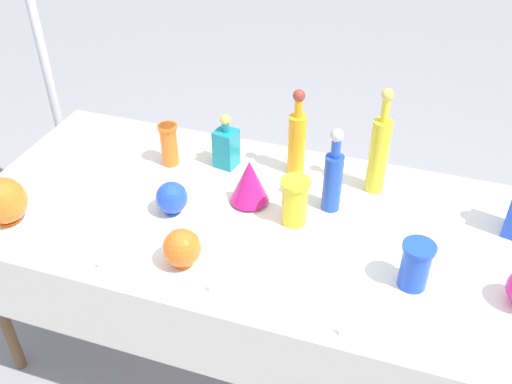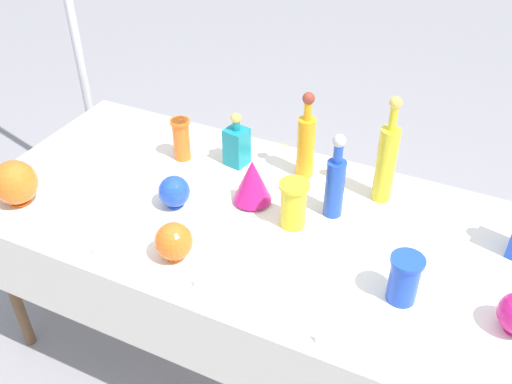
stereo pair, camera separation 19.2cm
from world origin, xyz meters
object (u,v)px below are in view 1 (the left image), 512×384
(tall_bottle_2, at_px, (333,177))
(round_bowl_0, at_px, (172,198))
(round_bowl_2, at_px, (182,248))
(fluted_vase_0, at_px, (249,181))
(square_decanter_1, at_px, (226,146))
(round_bowl_1, at_px, (3,201))
(slender_vase_0, at_px, (416,264))
(cardboard_box_behind_left, at_px, (225,181))
(tall_bottle_0, at_px, (297,140))
(slender_vase_1, at_px, (295,200))
(tall_bottle_1, at_px, (379,152))
(slender_vase_2, at_px, (169,143))
(canopy_pole, at_px, (45,64))

(tall_bottle_2, bearing_deg, round_bowl_0, -158.79)
(round_bowl_2, bearing_deg, fluted_vase_0, 75.91)
(square_decanter_1, height_order, round_bowl_1, square_decanter_1)
(square_decanter_1, relative_size, fluted_vase_0, 1.28)
(square_decanter_1, relative_size, slender_vase_0, 1.43)
(round_bowl_0, xyz_separation_m, round_bowl_1, (-0.51, -0.22, 0.02))
(slender_vase_0, distance_m, cardboard_box_behind_left, 1.70)
(tall_bottle_0, distance_m, slender_vase_1, 0.31)
(tall_bottle_1, height_order, square_decanter_1, tall_bottle_1)
(tall_bottle_2, relative_size, round_bowl_2, 2.45)
(tall_bottle_2, height_order, slender_vase_2, tall_bottle_2)
(fluted_vase_0, bearing_deg, slender_vase_2, 159.79)
(canopy_pole, bearing_deg, round_bowl_2, -39.47)
(tall_bottle_0, distance_m, fluted_vase_0, 0.27)
(square_decanter_1, relative_size, slender_vase_1, 1.30)
(fluted_vase_0, bearing_deg, tall_bottle_2, 11.83)
(fluted_vase_0, distance_m, round_bowl_1, 0.83)
(tall_bottle_1, height_order, cardboard_box_behind_left, tall_bottle_1)
(canopy_pole, bearing_deg, tall_bottle_2, -18.39)
(slender_vase_1, relative_size, fluted_vase_0, 0.98)
(slender_vase_2, distance_m, fluted_vase_0, 0.40)
(slender_vase_1, bearing_deg, round_bowl_1, -161.79)
(round_bowl_2, bearing_deg, round_bowl_0, 121.91)
(slender_vase_1, distance_m, round_bowl_2, 0.41)
(fluted_vase_0, bearing_deg, tall_bottle_1, 28.22)
(square_decanter_1, bearing_deg, round_bowl_1, -136.38)
(round_bowl_2, bearing_deg, slender_vase_2, 119.07)
(canopy_pole, bearing_deg, slender_vase_1, -23.72)
(square_decanter_1, distance_m, round_bowl_2, 0.57)
(fluted_vase_0, relative_size, canopy_pole, 0.08)
(slender_vase_0, xyz_separation_m, fluted_vase_0, (-0.59, 0.23, 0.01))
(square_decanter_1, bearing_deg, canopy_pole, 161.11)
(round_bowl_0, bearing_deg, square_decanter_1, 77.88)
(tall_bottle_0, distance_m, slender_vase_0, 0.68)
(tall_bottle_1, xyz_separation_m, tall_bottle_2, (-0.13, -0.16, -0.03))
(round_bowl_1, relative_size, round_bowl_2, 1.28)
(square_decanter_1, bearing_deg, tall_bottle_0, 8.97)
(tall_bottle_1, distance_m, slender_vase_0, 0.49)
(round_bowl_0, relative_size, round_bowl_1, 0.72)
(round_bowl_1, xyz_separation_m, cardboard_box_behind_left, (0.28, 1.26, -0.70))
(round_bowl_0, bearing_deg, slender_vase_2, 116.63)
(tall_bottle_2, height_order, cardboard_box_behind_left, tall_bottle_2)
(tall_bottle_2, relative_size, slender_vase_0, 2.04)
(square_decanter_1, distance_m, canopy_pole, 1.12)
(round_bowl_2, relative_size, cardboard_box_behind_left, 0.28)
(tall_bottle_1, xyz_separation_m, slender_vase_2, (-0.78, -0.08, -0.07))
(tall_bottle_2, height_order, round_bowl_0, tall_bottle_2)
(round_bowl_0, xyz_separation_m, canopy_pole, (-0.98, 0.70, 0.06))
(square_decanter_1, bearing_deg, tall_bottle_1, 2.32)
(slender_vase_1, height_order, round_bowl_2, slender_vase_1)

